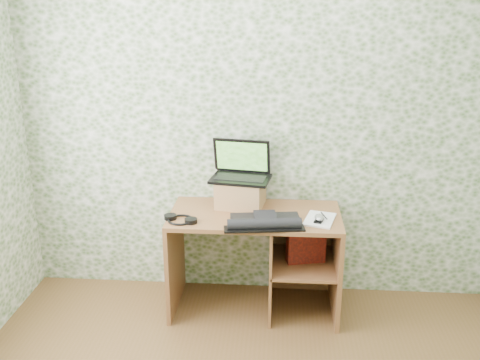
# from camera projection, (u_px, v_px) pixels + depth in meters

# --- Properties ---
(wall_back) EXTENTS (3.50, 0.00, 3.50)m
(wall_back) POSITION_uv_depth(u_px,v_px,m) (258.00, 127.00, 3.87)
(wall_back) COLOR silver
(wall_back) RESTS_ON ground
(desk) EXTENTS (1.20, 0.60, 0.75)m
(desk) POSITION_uv_depth(u_px,v_px,m) (266.00, 247.00, 3.86)
(desk) COLOR brown
(desk) RESTS_ON floor
(riser) EXTENTS (0.37, 0.32, 0.20)m
(riser) POSITION_uv_depth(u_px,v_px,m) (241.00, 193.00, 3.87)
(riser) COLOR #9A7045
(riser) RESTS_ON desk
(laptop) EXTENTS (0.45, 0.35, 0.28)m
(laptop) POSITION_uv_depth(u_px,v_px,m) (241.00, 170.00, 3.86)
(laptop) COLOR black
(laptop) RESTS_ON riser
(keyboard) EXTENTS (0.54, 0.33, 0.07)m
(keyboard) POSITION_uv_depth(u_px,v_px,m) (265.00, 222.00, 3.55)
(keyboard) COLOR black
(keyboard) RESTS_ON desk
(headphones) EXTENTS (0.24, 0.23, 0.03)m
(headphones) POSITION_uv_depth(u_px,v_px,m) (181.00, 219.00, 3.63)
(headphones) COLOR black
(headphones) RESTS_ON desk
(notepad) EXTENTS (0.25, 0.30, 0.01)m
(notepad) POSITION_uv_depth(u_px,v_px,m) (320.00, 219.00, 3.64)
(notepad) COLOR white
(notepad) RESTS_ON desk
(mouse) EXTENTS (0.09, 0.11, 0.03)m
(mouse) POSITION_uv_depth(u_px,v_px,m) (319.00, 219.00, 3.59)
(mouse) COLOR #B0B0B3
(mouse) RESTS_ON notepad
(pen) EXTENTS (0.04, 0.12, 0.01)m
(pen) POSITION_uv_depth(u_px,v_px,m) (324.00, 216.00, 3.68)
(pen) COLOR black
(pen) RESTS_ON notepad
(red_box) EXTENTS (0.28, 0.14, 0.33)m
(red_box) POSITION_uv_depth(u_px,v_px,m) (306.00, 241.00, 3.79)
(red_box) COLOR #9D1B0E
(red_box) RESTS_ON desk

